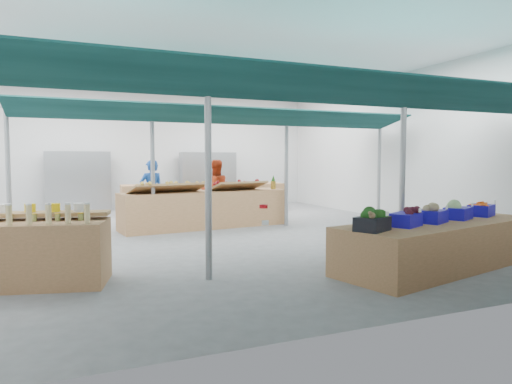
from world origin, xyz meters
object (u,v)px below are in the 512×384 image
(veg_counter, at_px, (439,244))
(fruit_counter, at_px, (206,209))
(vendor_right, at_px, (215,190))
(bottle_shelf, at_px, (32,251))
(vendor_left, at_px, (152,192))
(crate_stack, at_px, (458,246))

(veg_counter, height_order, fruit_counter, fruit_counter)
(fruit_counter, xyz_separation_m, vendor_right, (0.60, 1.10, 0.41))
(bottle_shelf, xyz_separation_m, veg_counter, (6.01, -1.38, -0.11))
(vendor_right, bearing_deg, veg_counter, 96.59)
(fruit_counter, bearing_deg, veg_counter, -75.56)
(fruit_counter, height_order, vendor_right, vendor_right)
(vendor_left, bearing_deg, veg_counter, 109.86)
(veg_counter, relative_size, vendor_right, 2.20)
(bottle_shelf, relative_size, vendor_left, 1.24)
(fruit_counter, xyz_separation_m, crate_stack, (2.78, -5.59, -0.18))
(vendor_left, relative_size, vendor_right, 1.00)
(fruit_counter, distance_m, vendor_right, 1.32)
(vendor_left, bearing_deg, fruit_counter, 130.71)
(vendor_left, bearing_deg, vendor_right, 173.23)
(bottle_shelf, relative_size, vendor_right, 1.24)
(fruit_counter, bearing_deg, crate_stack, -70.36)
(veg_counter, xyz_separation_m, fruit_counter, (-2.22, 5.72, 0.09))
(veg_counter, distance_m, vendor_left, 7.64)
(vendor_left, distance_m, vendor_right, 1.80)
(veg_counter, relative_size, vendor_left, 2.20)
(veg_counter, distance_m, fruit_counter, 6.14)
(crate_stack, distance_m, vendor_left, 7.80)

